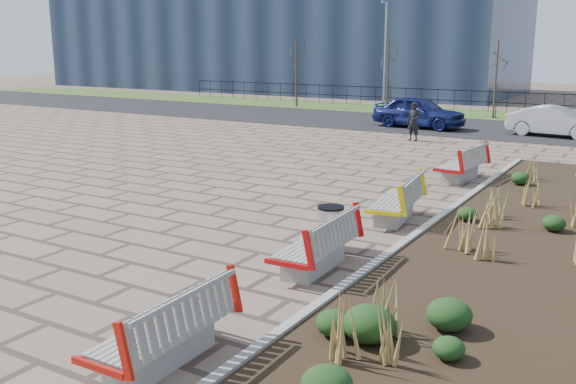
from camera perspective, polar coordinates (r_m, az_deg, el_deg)
The scene contains 18 objects.
ground at distance 12.03m, azimuth -13.69°, elevation -6.14°, with size 120.00×120.00×0.00m, color brown.
planting_bed at distance 13.68m, azimuth 21.96°, elevation -4.16°, with size 4.50×18.00×0.10m, color black.
planting_curb at distance 14.17m, azimuth 12.67°, elevation -2.82°, with size 0.16×18.00×0.15m, color gray.
grass_verge_far at distance 37.10m, azimuth 18.30°, elevation 6.49°, with size 80.00×5.00×0.04m, color #33511E.
road at distance 31.31m, azimuth 15.80°, elevation 5.52°, with size 80.00×7.00×0.02m, color black.
bench_a at distance 8.19m, azimuth -11.31°, elevation -11.61°, with size 0.90×2.10×1.00m, color red, non-canonical shape.
bench_b at distance 11.19m, azimuth 2.31°, elevation -4.52°, with size 0.90×2.10×1.00m, color red, non-canonical shape.
bench_c at distance 14.47m, azimuth 9.45°, elevation -0.60°, with size 0.90×2.10×1.00m, color yellow, non-canonical shape.
bench_d at distance 19.21m, azimuth 15.09°, elevation 2.51°, with size 0.90×2.10×1.00m, color #A90B0B, non-canonical shape.
litter_bin at distance 12.39m, azimuth 3.80°, elevation -3.22°, with size 0.50×0.50×0.82m, color #B2B2B7.
pedestrian at distance 26.56m, azimuth 11.13°, elevation 6.16°, with size 0.57×0.37×1.56m, color black.
car_blue at distance 30.70m, azimuth 11.56°, elevation 7.00°, with size 1.72×4.29×1.46m, color #121A53.
car_silver at distance 29.42m, azimuth 22.68°, elevation 5.81°, with size 1.34×3.85×1.27m, color #B5B8BD.
tree_a at distance 39.97m, azimuth 0.75°, elevation 10.48°, with size 1.40×1.40×4.00m, color #4C3D2D, non-canonical shape.
tree_b at distance 37.31m, azimuth 8.86°, elevation 10.14°, with size 1.40×1.40×4.00m, color #4C3D2D, non-canonical shape.
tree_c at distance 35.48m, azimuth 17.98°, elevation 9.51°, with size 1.40×1.40×4.00m, color #4C3D2D, non-canonical shape.
lamp_west at distance 36.81m, azimuth 8.61°, elevation 11.66°, with size 0.24×0.60×6.00m, color gray, non-canonical shape.
railing_fence at distance 38.50m, azimuth 18.88°, elevation 7.59°, with size 44.00×0.10×1.20m, color black, non-canonical shape.
Camera 1 is at (8.10, -8.00, 3.89)m, focal length 40.00 mm.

